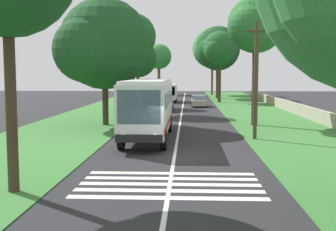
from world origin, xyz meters
The scene contains 19 objects.
ground centered at (0.00, 0.00, 0.00)m, with size 160.00×160.00×0.00m, color #262628.
grass_verge_left centered at (15.00, 8.20, 0.02)m, with size 120.00×8.00×0.04m, color #387533.
grass_verge_right centered at (15.00, -8.20, 0.02)m, with size 120.00×8.00×0.04m, color #387533.
centre_line centered at (15.00, 0.00, 0.00)m, with size 110.00×0.16×0.01m, color silver.
coach_bus centered at (5.89, 1.80, 2.15)m, with size 11.16×2.62×3.73m.
zebra_crossing centered at (-5.34, 0.00, 0.00)m, with size 4.05×6.80×0.01m.
trailing_car_0 centered at (26.43, 1.87, 0.67)m, with size 4.30×1.78×1.43m.
trailing_car_1 centered at (33.05, -1.98, 0.67)m, with size 4.30×1.78×1.43m.
trailing_minibus_0 centered at (41.65, 2.06, 1.55)m, with size 6.00×2.14×2.53m.
roadside_tree_left_0 centered at (23.60, 5.18, 7.71)m, with size 5.96×4.83×10.22m.
roadside_tree_left_1 centered at (64.03, 5.17, 7.17)m, with size 6.17×4.89×9.77m.
roadside_tree_left_2 centered at (13.00, 6.14, 6.25)m, with size 8.56×7.19×9.99m.
roadside_tree_left_3 centered at (31.51, 5.55, 5.81)m, with size 5.39×4.64×8.22m.
roadside_tree_right_0 centered at (41.05, -4.97, 7.50)m, with size 5.63×4.78×10.00m.
roadside_tree_right_2 centered at (50.68, -5.28, 7.92)m, with size 8.82×7.20×11.70m.
roadside_tree_right_3 centered at (62.20, -5.00, 8.58)m, with size 8.98×7.48×12.48m.
roadside_tree_right_4 centered at (13.45, -5.77, 7.74)m, with size 5.62×4.57×10.12m.
utility_pole centered at (6.03, -4.85, 3.80)m, with size 0.24×1.40×7.25m.
roadside_wall centered at (20.00, -11.60, 0.58)m, with size 70.00×0.40×1.08m, color #9E937F.
Camera 1 is at (-21.39, -0.67, 4.15)m, focal length 46.85 mm.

